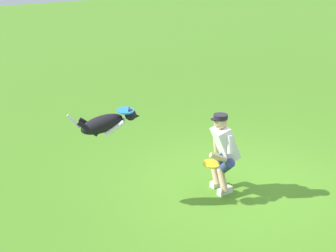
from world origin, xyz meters
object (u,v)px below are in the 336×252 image
(person, at_px, (223,150))
(dog, at_px, (105,124))
(frisbee_held, at_px, (211,164))
(frisbee_flying, at_px, (125,110))

(person, relative_size, dog, 1.42)
(dog, bearing_deg, frisbee_held, -3.44)
(person, height_order, frisbee_flying, frisbee_flying)
(person, xyz_separation_m, frisbee_flying, (1.35, -0.68, 0.75))
(person, relative_size, frisbee_flying, 5.14)
(person, xyz_separation_m, frisbee_held, (0.36, 0.13, -0.09))
(frisbee_flying, height_order, frisbee_held, frisbee_flying)
(dog, distance_m, frisbee_flying, 0.36)
(dog, bearing_deg, person, 6.94)
(person, distance_m, frisbee_flying, 1.69)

